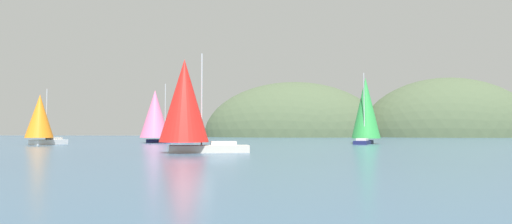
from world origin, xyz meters
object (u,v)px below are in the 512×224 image
sailboat_red_spinnaker (186,104)px  sailboat_green_sail (366,109)px  sailboat_orange_sail (40,118)px  sailboat_pink_spinnaker (156,115)px

sailboat_red_spinnaker → sailboat_green_sail: size_ratio=0.81×
sailboat_green_sail → sailboat_red_spinnaker: bearing=-122.7°
sailboat_orange_sail → sailboat_pink_spinnaker: 18.86m
sailboat_red_spinnaker → sailboat_pink_spinnaker: (-14.50, 35.09, 0.31)m
sailboat_orange_sail → sailboat_green_sail: bearing=13.9°
sailboat_red_spinnaker → sailboat_green_sail: bearing=57.3°
sailboat_green_sail → sailboat_pink_spinnaker: 35.82m
sailboat_orange_sail → sailboat_pink_spinnaker: bearing=47.9°
sailboat_green_sail → sailboat_pink_spinnaker: size_ratio=1.09×
sailboat_red_spinnaker → sailboat_pink_spinnaker: size_ratio=0.89×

